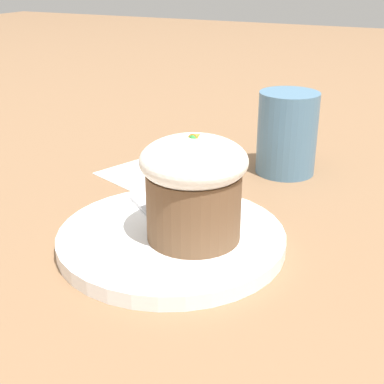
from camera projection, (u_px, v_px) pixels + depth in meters
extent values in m
plane|color=#846042|center=(172.00, 245.00, 0.52)|extent=(4.00, 4.00, 0.00)
cylinder|color=white|center=(172.00, 238.00, 0.51)|extent=(0.22, 0.22, 0.01)
cylinder|color=brown|center=(192.00, 207.00, 0.48)|extent=(0.09, 0.09, 0.06)
ellipsoid|color=white|center=(192.00, 162.00, 0.47)|extent=(0.10, 0.10, 0.04)
cone|color=orange|center=(197.00, 137.00, 0.47)|extent=(0.02, 0.01, 0.01)
sphere|color=green|center=(192.00, 139.00, 0.46)|extent=(0.01, 0.01, 0.01)
cube|color=#B7B7BC|center=(150.00, 213.00, 0.54)|extent=(0.06, 0.08, 0.00)
ellipsoid|color=#B7B7BC|center=(174.00, 236.00, 0.49)|extent=(0.06, 0.06, 0.01)
cylinder|color=teal|center=(287.00, 133.00, 0.67)|extent=(0.08, 0.08, 0.10)
torus|color=teal|center=(296.00, 125.00, 0.71)|extent=(0.05, 0.01, 0.05)
cube|color=white|center=(149.00, 172.00, 0.69)|extent=(0.14, 0.13, 0.00)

